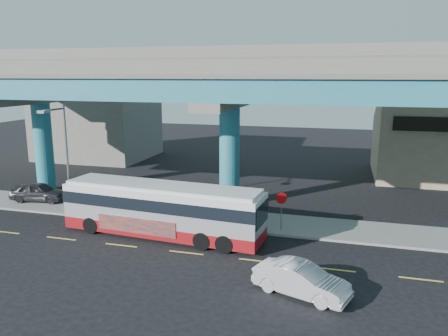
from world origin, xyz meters
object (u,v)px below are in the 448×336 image
(sedan, at_px, (301,280))
(parked_car, at_px, (39,192))
(transit_bus, at_px, (162,208))
(street_lamp, at_px, (61,145))
(stop_sign, at_px, (281,203))

(sedan, relative_size, parked_car, 1.02)
(transit_bus, relative_size, street_lamp, 1.70)
(transit_bus, xyz_separation_m, sedan, (8.86, -5.14, -1.05))
(parked_car, xyz_separation_m, street_lamp, (4.00, -2.28, 4.15))
(sedan, xyz_separation_m, street_lamp, (-16.81, 6.79, 4.31))
(transit_bus, bearing_deg, sedan, -25.32)
(street_lamp, relative_size, stop_sign, 3.03)
(parked_car, relative_size, stop_sign, 1.82)
(parked_car, height_order, stop_sign, stop_sign)
(transit_bus, distance_m, parked_car, 12.60)
(transit_bus, height_order, sedan, transit_bus)
(transit_bus, relative_size, sedan, 2.77)
(street_lamp, xyz_separation_m, stop_sign, (14.81, 0.73, -3.11))
(sedan, xyz_separation_m, stop_sign, (-1.99, 7.52, 1.20))
(street_lamp, distance_m, stop_sign, 15.15)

